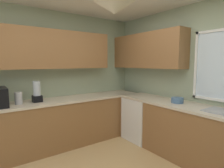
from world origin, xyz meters
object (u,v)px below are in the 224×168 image
at_px(dishwasher, 142,119).
at_px(blender_appliance, 37,93).
at_px(kettle, 18,98).
at_px(bowl, 177,100).

xyz_separation_m(dishwasher, blender_appliance, (-0.66, -1.86, 0.63)).
height_order(kettle, bowl, kettle).
bearing_deg(bowl, blender_appliance, -127.56).
bearing_deg(kettle, bowl, 56.71).
distance_m(dishwasher, blender_appliance, 2.07).
height_order(bowl, blender_appliance, blender_appliance).
xyz_separation_m(kettle, blender_appliance, (-0.02, 0.29, 0.06)).
bearing_deg(kettle, dishwasher, 73.44).
height_order(dishwasher, kettle, kettle).
height_order(kettle, blender_appliance, blender_appliance).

